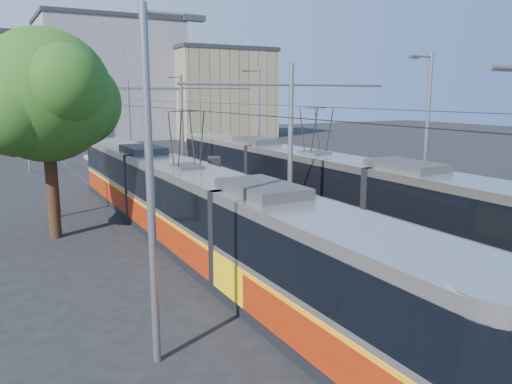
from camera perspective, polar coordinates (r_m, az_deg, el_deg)
ground at (r=14.94m, az=21.10°, el=-13.96°), size 160.00×160.00×0.00m
platform at (r=28.27m, az=-6.07°, el=-1.18°), size 4.00×50.00×0.30m
tactile_strip_left at (r=27.72m, az=-8.84°, el=-1.17°), size 0.70×50.00×0.01m
tactile_strip_right at (r=28.82m, az=-3.43°, el=-0.59°), size 0.70×50.00×0.01m
rails at (r=28.30m, az=-6.07°, el=-1.45°), size 8.71×70.00×0.03m
tram_left at (r=20.23m, az=-7.78°, el=-1.66°), size 2.43×30.11×5.50m
tram_right at (r=24.80m, az=6.70°, el=1.09°), size 2.43×30.01×5.50m
catenary at (r=25.08m, az=-3.73°, el=7.39°), size 9.20×70.00×7.00m
street_lamps at (r=31.42m, az=-9.09°, el=7.40°), size 15.18×38.22×8.00m
shelter at (r=27.77m, az=-4.77°, el=1.62°), size 1.03×1.28×2.44m
tree at (r=23.03m, az=-22.14°, el=9.92°), size 6.09×5.63×8.85m
building_centre at (r=74.41m, az=-16.32°, el=12.22°), size 18.36×14.28×16.24m
building_right at (r=73.21m, az=-4.21°, el=11.21°), size 14.28×10.20×12.55m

